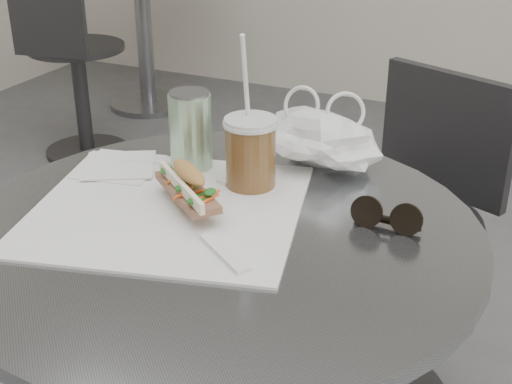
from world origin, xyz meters
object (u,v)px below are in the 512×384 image
at_px(cafe_table, 223,375).
at_px(drink_can, 191,131).
at_px(chair_far, 393,269).
at_px(bg_chair, 75,81).
at_px(banh_mi, 188,188).
at_px(bg_table, 143,18).
at_px(iced_coffee, 251,152).
at_px(sunglasses, 387,217).

xyz_separation_m(cafe_table, drink_can, (-0.14, 0.16, 0.34)).
bearing_deg(chair_far, drink_can, 81.97).
xyz_separation_m(bg_chair, banh_mi, (1.43, -1.48, 0.43)).
distance_m(bg_table, drink_can, 2.53).
height_order(iced_coffee, sunglasses, iced_coffee).
bearing_deg(bg_table, chair_far, -42.75).
relative_size(sunglasses, drink_can, 0.78).
relative_size(chair_far, drink_can, 5.87).
bearing_deg(chair_far, sunglasses, 122.97).
bearing_deg(bg_chair, drink_can, -54.33).
xyz_separation_m(chair_far, banh_mi, (-0.19, -0.58, 0.42)).
height_order(cafe_table, bg_table, same).
distance_m(cafe_table, drink_can, 0.40).
height_order(cafe_table, drink_can, drink_can).
height_order(bg_table, chair_far, chair_far).
height_order(sunglasses, drink_can, drink_can).
height_order(bg_chair, iced_coffee, iced_coffee).
relative_size(cafe_table, chair_far, 0.96).
xyz_separation_m(bg_table, bg_chair, (0.10, -0.69, -0.12)).
xyz_separation_m(cafe_table, bg_table, (-1.60, 2.20, -0.00)).
height_order(bg_table, drink_can, drink_can).
bearing_deg(iced_coffee, cafe_table, -83.37).
xyz_separation_m(bg_table, banh_mi, (1.53, -2.17, 0.31)).
bearing_deg(bg_table, drink_can, -54.35).
xyz_separation_m(chair_far, drink_can, (-0.26, -0.45, 0.45)).
height_order(chair_far, banh_mi, banh_mi).
distance_m(cafe_table, iced_coffee, 0.36).
bearing_deg(bg_table, cafe_table, -53.97).
bearing_deg(banh_mi, iced_coffee, 103.53).
relative_size(chair_far, iced_coffee, 3.16).
distance_m(cafe_table, sunglasses, 0.38).
bearing_deg(iced_coffee, bg_table, 127.52).
distance_m(bg_table, iced_coffee, 2.62).
bearing_deg(bg_table, banh_mi, -54.79).
bearing_deg(bg_chair, iced_coffee, -52.40).
height_order(bg_chair, banh_mi, banh_mi).
height_order(banh_mi, sunglasses, banh_mi).
bearing_deg(chair_far, bg_table, -20.50).
bearing_deg(cafe_table, bg_chair, 134.82).
height_order(banh_mi, drink_can, drink_can).
xyz_separation_m(cafe_table, sunglasses, (0.22, 0.09, 0.29)).
relative_size(iced_coffee, sunglasses, 2.39).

